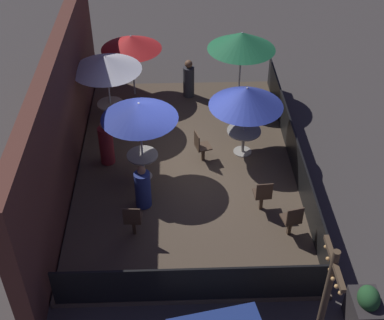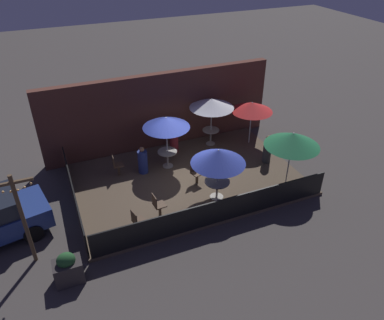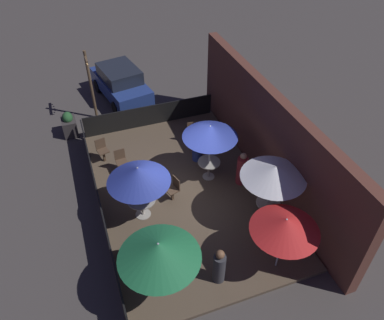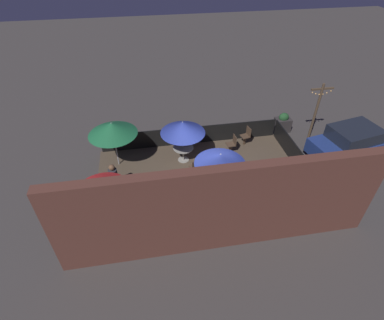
# 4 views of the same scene
# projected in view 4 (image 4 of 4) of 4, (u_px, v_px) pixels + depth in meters

# --- Properties ---
(ground_plane) EXTENTS (60.00, 60.00, 0.00)m
(ground_plane) POSITION_uv_depth(u_px,v_px,m) (202.00, 183.00, 13.05)
(ground_plane) COLOR #423D3A
(patio_deck) EXTENTS (8.94, 5.86, 0.12)m
(patio_deck) POSITION_uv_depth(u_px,v_px,m) (202.00, 182.00, 13.01)
(patio_deck) COLOR brown
(patio_deck) RESTS_ON ground_plane
(building_wall) EXTENTS (10.54, 0.36, 3.52)m
(building_wall) POSITION_uv_depth(u_px,v_px,m) (222.00, 210.00, 9.52)
(building_wall) COLOR brown
(building_wall) RESTS_ON ground_plane
(fence_front) EXTENTS (8.74, 0.05, 0.95)m
(fence_front) POSITION_uv_depth(u_px,v_px,m) (191.00, 135.00, 14.89)
(fence_front) COLOR black
(fence_front) RESTS_ON patio_deck
(fence_side_left) EXTENTS (0.05, 5.66, 0.95)m
(fence_side_left) POSITION_uv_depth(u_px,v_px,m) (300.00, 162.00, 13.26)
(fence_side_left) COLOR black
(fence_side_left) RESTS_ON patio_deck
(patio_umbrella_0) EXTENTS (1.99, 1.99, 2.09)m
(patio_umbrella_0) POSITION_uv_depth(u_px,v_px,m) (183.00, 127.00, 12.99)
(patio_umbrella_0) COLOR #B2B2B7
(patio_umbrella_0) RESTS_ON patio_deck
(patio_umbrella_1) EXTENTS (2.00, 2.00, 2.27)m
(patio_umbrella_1) POSITION_uv_depth(u_px,v_px,m) (153.00, 187.00, 9.73)
(patio_umbrella_1) COLOR #B2B2B7
(patio_umbrella_1) RESTS_ON patio_deck
(patio_umbrella_2) EXTENTS (1.91, 1.91, 2.30)m
(patio_umbrella_2) POSITION_uv_depth(u_px,v_px,m) (220.00, 159.00, 10.84)
(patio_umbrella_2) COLOR #B2B2B7
(patio_umbrella_2) RESTS_ON patio_deck
(patio_umbrella_3) EXTENTS (2.11, 2.11, 2.23)m
(patio_umbrella_3) POSITION_uv_depth(u_px,v_px,m) (112.00, 128.00, 12.66)
(patio_umbrella_3) COLOR #B2B2B7
(patio_umbrella_3) RESTS_ON patio_deck
(patio_umbrella_4) EXTENTS (1.89, 1.89, 2.05)m
(patio_umbrella_4) POSITION_uv_depth(u_px,v_px,m) (101.00, 186.00, 10.10)
(patio_umbrella_4) COLOR #B2B2B7
(patio_umbrella_4) RESTS_ON patio_deck
(dining_table_0) EXTENTS (0.94, 0.94, 0.74)m
(dining_table_0) POSITION_uv_depth(u_px,v_px,m) (183.00, 150.00, 13.76)
(dining_table_0) COLOR #9E998E
(dining_table_0) RESTS_ON patio_deck
(dining_table_1) EXTENTS (0.78, 0.78, 0.74)m
(dining_table_1) POSITION_uv_depth(u_px,v_px,m) (157.00, 217.00, 10.66)
(dining_table_1) COLOR #9E998E
(dining_table_1) RESTS_ON patio_deck
(dining_table_2) EXTENTS (0.81, 0.81, 0.73)m
(dining_table_2) POSITION_uv_depth(u_px,v_px,m) (218.00, 189.00, 11.78)
(dining_table_2) COLOR #9E998E
(dining_table_2) RESTS_ON patio_deck
(patio_chair_0) EXTENTS (0.43, 0.43, 0.95)m
(patio_chair_0) POSITION_uv_depth(u_px,v_px,m) (271.00, 186.00, 11.98)
(patio_chair_0) COLOR #4C3828
(patio_chair_0) RESTS_ON patio_deck
(patio_chair_1) EXTENTS (0.48, 0.48, 0.95)m
(patio_chair_1) POSITION_uv_depth(u_px,v_px,m) (246.00, 135.00, 14.80)
(patio_chair_1) COLOR #4C3828
(patio_chair_1) RESTS_ON patio_deck
(patio_chair_2) EXTENTS (0.49, 0.49, 0.92)m
(patio_chair_2) POSITION_uv_depth(u_px,v_px,m) (195.00, 167.00, 12.94)
(patio_chair_2) COLOR #4C3828
(patio_chair_2) RESTS_ON patio_deck
(patio_chair_3) EXTENTS (0.43, 0.43, 0.95)m
(patio_chair_3) POSITION_uv_depth(u_px,v_px,m) (232.00, 143.00, 14.27)
(patio_chair_3) COLOR #4C3828
(patio_chair_3) RESTS_ON patio_deck
(patron_0) EXTENTS (0.50, 0.50, 1.35)m
(patron_0) POSITION_uv_depth(u_px,v_px,m) (207.00, 209.00, 10.91)
(patron_0) COLOR maroon
(patron_0) RESTS_ON patio_deck
(patron_1) EXTENTS (0.45, 0.45, 1.20)m
(patron_1) POSITION_uv_depth(u_px,v_px,m) (244.00, 186.00, 11.99)
(patron_1) COLOR navy
(patron_1) RESTS_ON patio_deck
(patron_2) EXTENTS (0.39, 0.39, 1.27)m
(patron_2) POSITION_uv_depth(u_px,v_px,m) (114.00, 178.00, 12.26)
(patron_2) COLOR #333338
(patron_2) RESTS_ON patio_deck
(planter_box) EXTENTS (0.82, 0.57, 1.08)m
(planter_box) POSITION_uv_depth(u_px,v_px,m) (283.00, 123.00, 16.01)
(planter_box) COLOR #332D2D
(planter_box) RESTS_ON ground_plane
(light_post) EXTENTS (1.10, 0.12, 3.21)m
(light_post) POSITION_uv_depth(u_px,v_px,m) (316.00, 111.00, 14.33)
(light_post) COLOR brown
(light_post) RESTS_ON ground_plane
(parked_car_0) EXTENTS (4.12, 2.41, 1.62)m
(parked_car_0) POSITION_uv_depth(u_px,v_px,m) (351.00, 142.00, 14.00)
(parked_car_0) COLOR navy
(parked_car_0) RESTS_ON ground_plane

